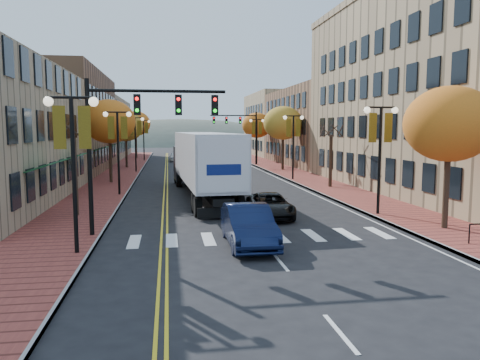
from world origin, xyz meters
name	(u,v)px	position (x,y,z in m)	size (l,w,h in m)	color
ground	(269,249)	(0.00, 0.00, 0.00)	(200.00, 200.00, 0.00)	black
sidewalk_left	(121,174)	(-9.00, 32.50, 0.07)	(4.00, 85.00, 0.15)	brown
sidewalk_right	(286,171)	(9.00, 32.50, 0.07)	(4.00, 85.00, 0.15)	brown
building_left_mid	(48,122)	(-17.00, 36.00, 5.50)	(12.00, 24.00, 11.00)	brown
building_left_far	(87,129)	(-17.00, 61.00, 4.75)	(12.00, 26.00, 9.50)	#9E8966
building_right_near	(457,95)	(18.50, 16.00, 7.50)	(15.00, 28.00, 15.00)	#997F5B
building_right_mid	(338,127)	(18.50, 42.00, 5.00)	(15.00, 24.00, 10.00)	brown
building_right_far	(294,125)	(18.50, 64.00, 5.50)	(15.00, 20.00, 11.00)	#9E8966
tree_left_a	(75,177)	(-9.00, 8.00, 2.25)	(0.28, 0.28, 4.20)	#382619
tree_left_b	(109,122)	(-9.00, 24.00, 5.45)	(4.48, 4.48, 7.21)	#382619
tree_left_c	(126,127)	(-9.00, 40.00, 5.05)	(4.16, 4.16, 6.69)	#382619
tree_left_d	(136,124)	(-9.00, 58.00, 5.60)	(4.61, 4.61, 7.42)	#382619
tree_right_a	(449,124)	(9.00, 2.00, 5.05)	(4.16, 4.16, 6.69)	#382619
tree_right_b	(331,161)	(9.00, 18.00, 2.25)	(0.28, 0.28, 4.20)	#382619
tree_right_c	(283,123)	(9.00, 34.00, 5.45)	(4.48, 4.48, 7.21)	#382619
tree_right_d	(257,125)	(9.00, 50.00, 5.29)	(4.35, 4.35, 7.00)	#382619
lamp_left_a	(73,144)	(-7.50, 0.00, 4.29)	(1.96, 0.36, 6.05)	black
lamp_left_b	(118,136)	(-7.50, 16.00, 4.29)	(1.96, 0.36, 6.05)	black
lamp_left_c	(135,134)	(-7.50, 34.00, 4.29)	(1.96, 0.36, 6.05)	black
lamp_left_d	(144,132)	(-7.50, 52.00, 4.29)	(1.96, 0.36, 6.05)	black
lamp_right_a	(380,139)	(7.50, 6.00, 4.29)	(1.96, 0.36, 6.05)	black
lamp_right_b	(293,134)	(7.50, 24.00, 4.29)	(1.96, 0.36, 6.05)	black
lamp_right_c	(257,133)	(7.50, 42.00, 4.29)	(1.96, 0.36, 6.05)	black
traffic_mast_near	(134,127)	(-5.48, 3.00, 4.92)	(6.10, 0.35, 7.00)	black
traffic_mast_far	(242,128)	(5.48, 42.00, 4.92)	(6.10, 0.34, 7.00)	black
semi_truck	(202,160)	(-1.62, 14.70, 2.66)	(3.86, 18.33, 4.55)	black
navy_sedan	(248,225)	(-0.74, 0.66, 0.84)	(1.79, 5.13, 1.69)	black
black_suv	(270,205)	(1.49, 6.60, 0.66)	(2.19, 4.75, 1.32)	black
car_far_white	(175,157)	(-2.99, 51.44, 0.70)	(1.66, 4.12, 1.40)	silver
car_far_silver	(195,154)	(0.50, 61.24, 0.60)	(1.68, 4.13, 1.20)	#AAAAB2
car_far_oncoming	(198,149)	(1.64, 71.94, 0.81)	(1.72, 4.93, 1.62)	#B6B5BD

